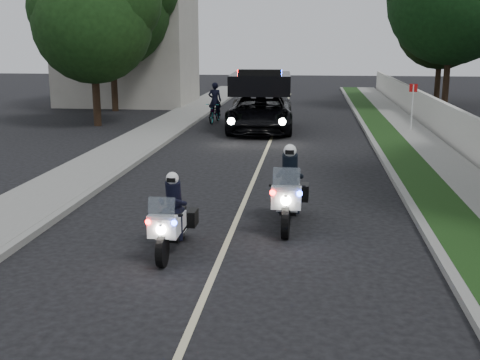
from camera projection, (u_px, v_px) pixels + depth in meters
The scene contains 19 objects.
ground at pixel (227, 243), 12.08m from camera, with size 120.00×120.00×0.00m, color black.
curb_right at pixel (380, 153), 21.25m from camera, with size 0.20×60.00×0.15m, color gray.
grass_verge at pixel (400, 154), 21.17m from camera, with size 1.20×60.00×0.16m, color #193814.
sidewalk_right at pixel (437, 154), 21.02m from camera, with size 1.40×60.00×0.16m, color gray.
property_wall at pixel (468, 136), 20.75m from camera, with size 0.22×60.00×1.50m, color beige.
curb_left at pixel (156, 148), 22.20m from camera, with size 0.20×60.00×0.15m, color gray.
sidewalk_left at pixel (127, 148), 22.33m from camera, with size 2.00×60.00×0.16m, color gray.
building_far at pixel (128, 49), 37.57m from camera, with size 8.00×6.00×7.00m, color #A8A396.
lane_marking at pixel (265, 153), 21.74m from camera, with size 0.12×50.00×0.01m, color #BFB78C.
police_moto_left at pixel (173, 252), 11.56m from camera, with size 0.64×1.84×1.56m, color white, non-canonical shape.
police_moto_right at pixel (288, 225), 13.22m from camera, with size 0.74×2.12×1.81m, color silver, non-canonical shape.
police_suv at pixel (260, 130), 27.11m from camera, with size 2.85×6.16×3.00m, color black.
bicycle at pixel (215, 123), 29.72m from camera, with size 0.65×1.86×0.98m, color black.
cyclist at pixel (215, 123), 29.72m from camera, with size 0.65×0.43×1.79m, color black.
sign_post at pixel (410, 134), 26.21m from camera, with size 0.35×0.35×2.24m, color red, non-canonical shape.
tree_right_d at pixel (444, 111), 34.65m from camera, with size 7.26×7.26×12.11m, color #123613, non-canonical shape.
tree_right_e at pixel (436, 102), 39.75m from camera, with size 5.92×5.92×9.87m, color black, non-canonical shape.
tree_left_near at pixel (98, 126), 28.60m from camera, with size 5.56×5.56×9.26m, color #183B13, non-canonical shape.
tree_left_far at pixel (115, 111), 34.61m from camera, with size 6.73×6.73×11.21m, color #153510, non-canonical shape.
Camera 1 is at (1.63, -11.36, 4.00)m, focal length 44.55 mm.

